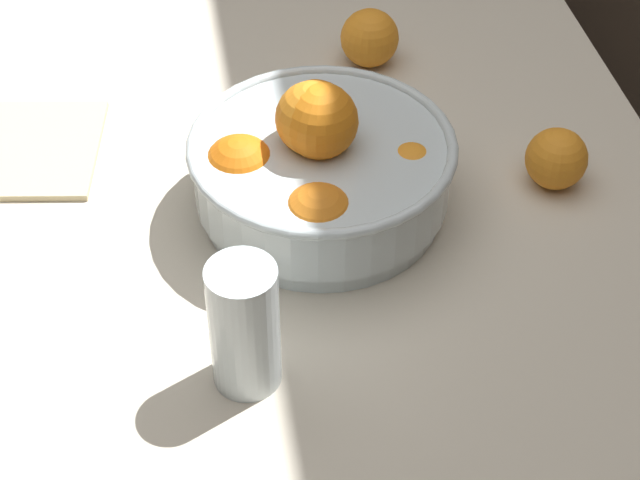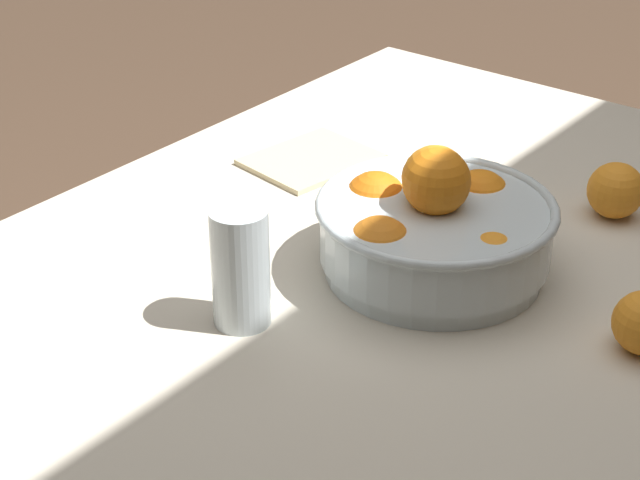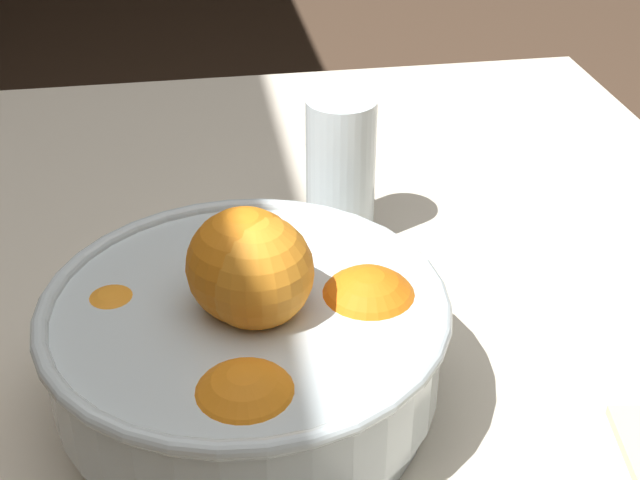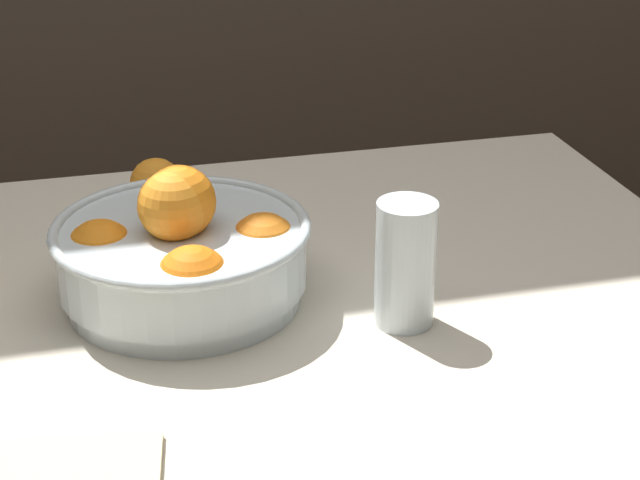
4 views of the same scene
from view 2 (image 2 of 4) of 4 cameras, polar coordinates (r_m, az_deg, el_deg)
name	(u,v)px [view 2 (image 2 of 4)]	position (r m, az deg, el deg)	size (l,w,h in m)	color
dining_table	(394,310)	(1.35, 3.94, -3.77)	(1.27, 0.92, 0.74)	beige
fruit_bowl	(433,228)	(1.26, 6.02, 0.63)	(0.28, 0.28, 0.16)	silver
juice_glass	(241,271)	(1.16, -4.25, -1.64)	(0.06, 0.06, 0.14)	#F4A314
orange_loose_front	(616,190)	(1.44, 15.49, 2.57)	(0.07, 0.07, 0.07)	orange
napkin	(311,160)	(1.55, -0.47, 4.31)	(0.17, 0.14, 0.01)	beige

